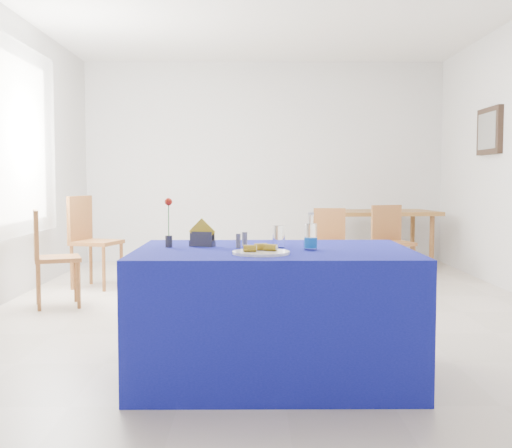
{
  "coord_description": "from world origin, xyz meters",
  "views": [
    {
      "loc": [
        -0.18,
        -5.55,
        1.17
      ],
      "look_at": [
        -0.15,
        -2.04,
        0.92
      ],
      "focal_mm": 45.0,
      "sensor_mm": 36.0,
      "label": 1
    }
  ],
  "objects": [
    {
      "name": "chair_win_b",
      "position": [
        -1.92,
        1.32,
        0.57
      ],
      "size": [
        0.55,
        0.55,
        0.99
      ],
      "rotation": [
        0.0,
        0.0,
        1.28
      ],
      "color": "#9A592D",
      "rests_on": "floor"
    },
    {
      "name": "picture_art",
      "position": [
        2.44,
        1.6,
        1.7
      ],
      "size": [
        0.02,
        0.52,
        0.4
      ],
      "primitive_type": "cube",
      "color": "#998C66",
      "rests_on": "room_shell"
    },
    {
      "name": "water_bottle",
      "position": [
        0.16,
        -1.88,
        0.83
      ],
      "size": [
        0.08,
        0.08,
        0.21
      ],
      "color": "white",
      "rests_on": "blue_table"
    },
    {
      "name": "plate",
      "position": [
        -0.13,
        -2.09,
        0.77
      ],
      "size": [
        0.31,
        0.31,
        0.01
      ],
      "primitive_type": "cylinder",
      "color": "white",
      "rests_on": "blue_table"
    },
    {
      "name": "window_pane",
      "position": [
        -2.47,
        0.8,
        1.55
      ],
      "size": [
        0.04,
        1.5,
        1.6
      ],
      "primitive_type": "cube",
      "color": "white",
      "rests_on": "room_shell"
    },
    {
      "name": "curtain",
      "position": [
        -2.4,
        0.8,
        1.55
      ],
      "size": [
        0.04,
        1.75,
        1.85
      ],
      "primitive_type": "cube",
      "color": "white",
      "rests_on": "room_shell"
    },
    {
      "name": "chair_bg_left",
      "position": [
        0.73,
        1.83,
        0.48
      ],
      "size": [
        0.4,
        0.4,
        0.83
      ],
      "rotation": [
        0.0,
        0.0,
        -0.07
      ],
      "color": "#9A592D",
      "rests_on": "floor"
    },
    {
      "name": "salt_shaker",
      "position": [
        -0.22,
        -1.66,
        0.8
      ],
      "size": [
        0.03,
        0.03,
        0.08
      ],
      "primitive_type": "cylinder",
      "color": "slate",
      "rests_on": "blue_table"
    },
    {
      "name": "room_shell",
      "position": [
        0.0,
        0.0,
        1.75
      ],
      "size": [
        7.0,
        7.0,
        7.0
      ],
      "color": "silver",
      "rests_on": "ground"
    },
    {
      "name": "rose_vase",
      "position": [
        -0.67,
        -1.74,
        0.9
      ],
      "size": [
        0.05,
        0.05,
        0.29
      ],
      "color": "#27262C",
      "rests_on": "blue_table"
    },
    {
      "name": "oak_table",
      "position": [
        1.48,
        2.82,
        0.68
      ],
      "size": [
        1.53,
        1.07,
        0.76
      ],
      "color": "brown",
      "rests_on": "floor"
    },
    {
      "name": "blue_table",
      "position": [
        -0.05,
        -1.83,
        0.38
      ],
      "size": [
        1.6,
        1.1,
        0.76
      ],
      "color": "navy",
      "rests_on": "floor"
    },
    {
      "name": "napkin_holder",
      "position": [
        -0.48,
        -1.68,
        0.81
      ],
      "size": [
        0.16,
        0.1,
        0.17
      ],
      "color": "#343439",
      "rests_on": "blue_table"
    },
    {
      "name": "floor",
      "position": [
        0.0,
        0.0,
        0.0
      ],
      "size": [
        7.0,
        7.0,
        0.0
      ],
      "primitive_type": "plane",
      "color": "beige",
      "rests_on": "ground"
    },
    {
      "name": "pepper_shaker",
      "position": [
        -0.25,
        -1.79,
        0.8
      ],
      "size": [
        0.03,
        0.03,
        0.08
      ],
      "primitive_type": "cylinder",
      "color": "#5D5D61",
      "rests_on": "blue_table"
    },
    {
      "name": "chair_win_a",
      "position": [
        -2.03,
        0.26,
        0.51
      ],
      "size": [
        0.51,
        0.51,
        0.89
      ],
      "rotation": [
        0.0,
        0.0,
        1.92
      ],
      "color": "#9A592D",
      "rests_on": "floor"
    },
    {
      "name": "drinking_glass",
      "position": [
        -0.01,
        -1.76,
        0.82
      ],
      "size": [
        0.07,
        0.07,
        0.13
      ],
      "primitive_type": "cylinder",
      "color": "white",
      "rests_on": "blue_table"
    },
    {
      "name": "banana_pieces",
      "position": [
        -0.13,
        -2.07,
        0.79
      ],
      "size": [
        0.19,
        0.13,
        0.04
      ],
      "color": "gold",
      "rests_on": "plate"
    },
    {
      "name": "picture_frame",
      "position": [
        2.47,
        1.6,
        1.7
      ],
      "size": [
        0.06,
        0.64,
        0.52
      ],
      "primitive_type": "cube",
      "color": "black",
      "rests_on": "room_shell"
    },
    {
      "name": "chair_bg_right",
      "position": [
        1.44,
        1.86,
        0.5
      ],
      "size": [
        0.49,
        0.49,
        0.86
      ],
      "rotation": [
        0.0,
        0.0,
        0.32
      ],
      "color": "#9A592D",
      "rests_on": "floor"
    }
  ]
}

